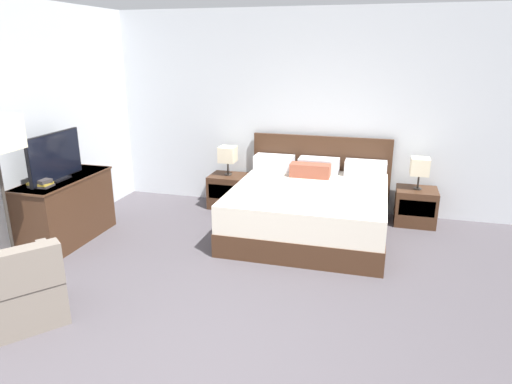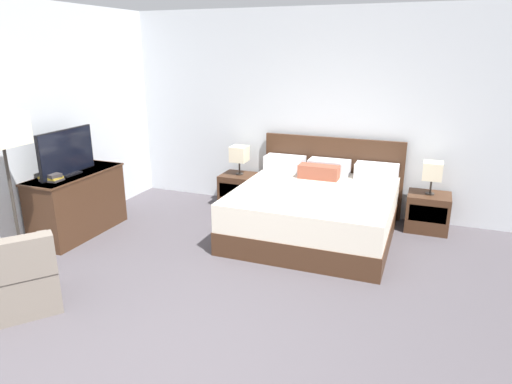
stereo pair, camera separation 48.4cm
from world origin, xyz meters
name	(u,v)px [view 2 (the right image)]	position (x,y,z in m)	size (l,w,h in m)	color
ground_plane	(160,376)	(0.00, 0.00, 0.00)	(11.91, 11.91, 0.00)	#4C474C
wall_back	(308,112)	(0.00, 4.00, 1.41)	(6.59, 0.06, 2.81)	silver
wall_left	(31,126)	(-2.72, 1.68, 1.41)	(0.06, 5.77, 2.81)	silver
bed	(315,209)	(0.40, 2.99, 0.34)	(1.97, 1.98, 1.09)	#422819
nightstand_left	(240,190)	(-0.93, 3.68, 0.24)	(0.53, 0.46, 0.49)	#422819
nightstand_right	(428,212)	(1.73, 3.68, 0.24)	(0.53, 0.46, 0.49)	#422819
table_lamp_left	(239,154)	(-0.93, 3.68, 0.79)	(0.24, 0.24, 0.43)	#332D28
table_lamp_right	(433,171)	(1.73, 3.68, 0.79)	(0.24, 0.24, 0.43)	#332D28
dresser	(78,203)	(-2.41, 1.94, 0.41)	(0.51, 1.29, 0.80)	#422819
tv	(67,153)	(-2.41, 1.86, 1.07)	(0.18, 0.86, 0.55)	black
book_red_cover	(52,180)	(-2.41, 1.57, 0.82)	(0.24, 0.16, 0.03)	#383333
book_blue_cover	(51,178)	(-2.42, 1.57, 0.84)	(0.25, 0.15, 0.03)	gold
book_small_top	(52,175)	(-2.40, 1.57, 0.87)	(0.20, 0.14, 0.04)	#383333
armchair_by_window	(15,280)	(-1.70, 0.32, 0.28)	(0.96, 0.96, 0.76)	#70665B
floor_lamp	(2,137)	(-2.22, 0.86, 1.46)	(0.38, 0.38, 1.70)	#332D28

